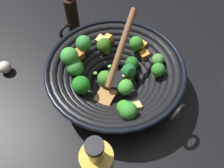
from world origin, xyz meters
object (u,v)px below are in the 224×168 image
Objects in this scene: cooking_oil_bottle at (98,167)px; garlic_bulb at (5,67)px; soy_sauce_bottle at (72,14)px; wok at (114,74)px.

garlic_bulb is (0.05, 0.46, -0.08)m from cooking_oil_bottle.
cooking_oil_bottle reaches higher than garlic_bulb.
soy_sauce_bottle is 0.79× the size of cooking_oil_bottle.
wok reaches higher than soy_sauce_bottle.
soy_sauce_bottle is 0.29m from garlic_bulb.
soy_sauce_bottle is 0.54m from cooking_oil_bottle.
garlic_bulb is (-0.28, 0.04, -0.06)m from soy_sauce_bottle.
cooking_oil_bottle reaches higher than wok.
garlic_bulb is (-0.18, 0.32, -0.05)m from wok.
cooking_oil_bottle is 0.47m from garlic_bulb.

